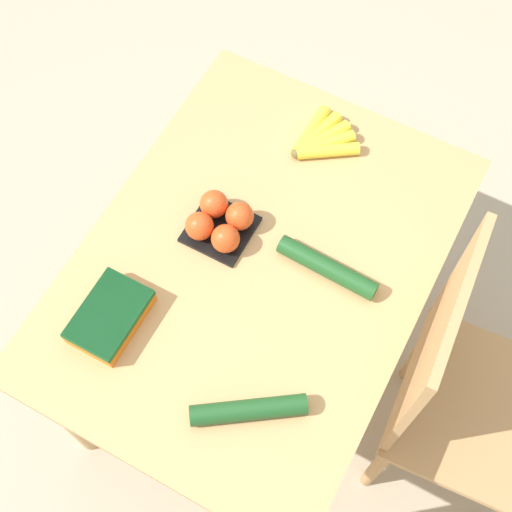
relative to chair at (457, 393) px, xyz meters
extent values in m
plane|color=#B7A88E|center=(0.01, -0.55, -0.51)|extent=(12.00, 12.00, 0.00)
cube|color=tan|center=(0.01, -0.55, 0.21)|extent=(1.05, 0.77, 0.03)
cylinder|color=tan|center=(-0.45, -0.87, -0.16)|extent=(0.06, 0.06, 0.70)
cylinder|color=tan|center=(0.48, -0.87, -0.16)|extent=(0.06, 0.06, 0.70)
cylinder|color=tan|center=(-0.45, -0.23, -0.16)|extent=(0.06, 0.06, 0.70)
cube|color=tan|center=(-0.01, 0.07, -0.06)|extent=(0.45, 0.43, 0.03)
cube|color=tan|center=(0.01, -0.12, 0.22)|extent=(0.39, 0.05, 0.54)
cylinder|color=tan|center=(0.19, -0.08, -0.29)|extent=(0.04, 0.04, 0.44)
cylinder|color=tan|center=(-0.17, -0.11, -0.29)|extent=(0.04, 0.04, 0.44)
sphere|color=brown|center=(-0.29, -0.60, 0.24)|extent=(0.03, 0.03, 0.03)
cylinder|color=yellow|center=(-0.33, -0.53, 0.24)|extent=(0.11, 0.15, 0.03)
cylinder|color=yellow|center=(-0.35, -0.55, 0.24)|extent=(0.14, 0.13, 0.03)
cylinder|color=yellow|center=(-0.36, -0.56, 0.24)|extent=(0.15, 0.10, 0.03)
cylinder|color=yellow|center=(-0.36, -0.58, 0.24)|extent=(0.16, 0.07, 0.03)
cylinder|color=yellow|center=(-0.37, -0.60, 0.24)|extent=(0.16, 0.04, 0.03)
cube|color=black|center=(-0.02, -0.66, 0.23)|extent=(0.15, 0.15, 0.01)
sphere|color=#DB4C1E|center=(-0.05, -0.70, 0.26)|extent=(0.07, 0.07, 0.07)
sphere|color=#DB4C1E|center=(0.02, -0.70, 0.26)|extent=(0.07, 0.07, 0.07)
sphere|color=#DB4C1E|center=(-0.05, -0.63, 0.26)|extent=(0.07, 0.07, 0.07)
sphere|color=#DB4C1E|center=(0.02, -0.63, 0.26)|extent=(0.07, 0.07, 0.07)
cube|color=orange|center=(0.30, -0.76, 0.25)|extent=(0.18, 0.12, 0.05)
cube|color=#145123|center=(0.30, -0.76, 0.26)|extent=(0.18, 0.12, 0.02)
cylinder|color=#1E5123|center=(-0.04, -0.40, 0.24)|extent=(0.05, 0.25, 0.04)
cylinder|color=#1E5123|center=(0.33, -0.40, 0.24)|extent=(0.17, 0.23, 0.04)
camera|label=1|loc=(0.65, -0.21, 1.70)|focal=50.00mm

